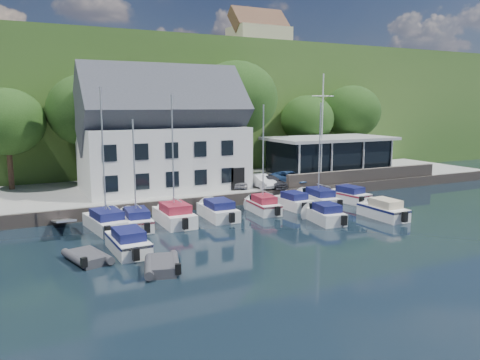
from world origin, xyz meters
The scene contains 34 objects.
ground centered at (0.00, 0.00, 0.00)m, with size 180.00×180.00×0.00m, color black.
quay centered at (0.00, 17.50, 0.50)m, with size 60.00×13.00×1.00m, color gray.
quay_face centered at (0.00, 11.00, 0.50)m, with size 60.00×0.30×1.00m, color #645850.
hillside centered at (0.00, 62.00, 8.00)m, with size 160.00×75.00×16.00m, color #315620.
field_patch centered at (8.00, 70.00, 16.15)m, with size 50.00×30.00×0.30m, color #5D6532.
farmhouse centered at (22.00, 52.00, 20.10)m, with size 10.40×7.00×8.20m, color #C2AF95, non-canonical shape.
harbor_building centered at (-7.00, 16.50, 5.35)m, with size 14.40×8.20×8.70m, color white, non-canonical shape.
club_pavilion centered at (11.00, 16.00, 3.05)m, with size 13.20×7.20×4.10m, color black, non-canonical shape.
seawall centered at (12.00, 11.40, 1.60)m, with size 18.00×0.50×1.20m, color #645850.
gangway centered at (-16.50, 9.00, 0.00)m, with size 1.20×6.00×1.40m, color silver, non-canonical shape.
car_silver centered at (-0.96, 13.75, 1.57)m, with size 1.35×3.35×1.14m, color #B2B2B7.
car_white centered at (0.94, 12.77, 1.61)m, with size 1.30×3.73×1.23m, color silver.
car_dgrey centered at (1.70, 12.41, 1.56)m, with size 1.57×3.85×1.12m, color #2C2C31.
car_blue centered at (4.34, 13.21, 1.65)m, with size 1.49×3.79×1.30m, color #305794.
flagpole centered at (7.48, 12.56, 6.18)m, with size 2.48×0.20×10.35m, color white, non-canonical shape.
tree_0 centered at (-19.44, 21.91, 5.47)m, with size 6.55×6.55×8.95m, color black, non-canonical shape.
tree_1 centered at (-12.54, 21.82, 6.17)m, with size 7.56×7.56×10.34m, color black, non-canonical shape.
tree_2 centered at (-2.41, 21.84, 6.09)m, with size 7.44×7.44×10.17m, color black, non-canonical shape.
tree_3 centered at (2.66, 21.35, 7.05)m, with size 8.85×8.85×12.09m, color black, non-canonical shape.
tree_4 centered at (12.41, 22.26, 5.29)m, with size 6.27×6.27×8.57m, color black, non-canonical shape.
tree_5 centered at (18.59, 21.83, 5.90)m, with size 7.17×7.17×9.80m, color black, non-canonical shape.
boat_r1_0 centered at (-13.78, 7.92, 4.40)m, with size 2.15×6.49×8.80m, color white, non-canonical shape.
boat_r1_1 centered at (-11.79, 7.60, 4.18)m, with size 1.87×6.04×8.35m, color white, non-canonical shape.
boat_r1_2 centered at (-9.10, 7.34, 4.75)m, with size 2.19×6.33×9.51m, color white, non-canonical shape.
boat_r1_3 centered at (-5.59, 7.55, 0.72)m, with size 2.15×6.09×1.44m, color white, non-canonical shape.
boat_r1_4 centered at (-1.63, 7.70, 4.30)m, with size 1.77×5.45×8.60m, color white, non-canonical shape.
boat_r1_5 centered at (1.33, 7.93, 0.69)m, with size 1.90×5.08×1.39m, color white, non-canonical shape.
boat_r1_6 centered at (3.93, 7.97, 4.51)m, with size 1.93×6.74×9.01m, color white, non-canonical shape.
boat_r1_7 centered at (7.16, 7.98, 0.71)m, with size 1.86×5.72×1.43m, color white, non-canonical shape.
boat_r2_0 centered at (-13.57, 2.36, 0.71)m, with size 1.94×5.88×1.42m, color white, non-canonical shape.
boat_r2_3 centered at (0.93, 2.95, 0.71)m, with size 1.91×4.95×1.43m, color white, non-canonical shape.
boat_r2_4 centered at (5.61, 2.03, 0.75)m, with size 1.87×5.78×1.50m, color white, non-canonical shape.
dinghy_0 centered at (-15.97, 1.60, 0.35)m, with size 1.82×3.03×0.71m, color #37373C, non-canonical shape.
dinghy_1 centered at (-12.70, -1.49, 0.37)m, with size 1.89×3.15×0.74m, color #37373C, non-canonical shape.
Camera 1 is at (-19.34, -24.09, 8.53)m, focal length 35.00 mm.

